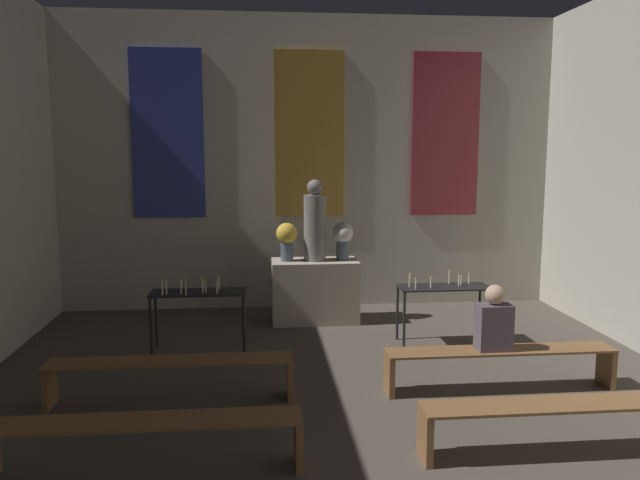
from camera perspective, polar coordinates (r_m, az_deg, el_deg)
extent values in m
cube|color=#B2AD9E|center=(10.22, -0.99, 6.98)|extent=(8.23, 0.12, 4.71)
cube|color=navy|center=(10.21, -13.76, 9.39)|extent=(1.12, 0.03, 2.64)
cube|color=olive|center=(10.14, -0.96, 9.63)|extent=(1.12, 0.03, 2.64)
cube|color=maroon|center=(10.56, 11.40, 9.42)|extent=(1.12, 0.03, 2.64)
cube|color=#ADA38E|center=(9.46, -0.48, -4.66)|extent=(1.29, 0.67, 0.93)
cylinder|color=slate|center=(9.30, -0.48, 1.11)|extent=(0.33, 0.33, 0.98)
sphere|color=slate|center=(9.24, -0.49, 4.84)|extent=(0.23, 0.23, 0.23)
cylinder|color=#4C5666|center=(9.32, -3.05, -0.99)|extent=(0.19, 0.19, 0.30)
sphere|color=gold|center=(9.28, -3.06, 0.61)|extent=(0.31, 0.31, 0.31)
cylinder|color=#4C5666|center=(9.39, 2.07, -0.91)|extent=(0.19, 0.19, 0.30)
sphere|color=silver|center=(9.35, 2.08, 0.68)|extent=(0.31, 0.31, 0.31)
cube|color=black|center=(8.17, -11.07, -4.73)|extent=(1.21, 0.46, 0.02)
cylinder|color=black|center=(8.15, -15.21, -7.72)|extent=(0.04, 0.04, 0.76)
cylinder|color=black|center=(8.04, -6.98, -7.71)|extent=(0.04, 0.04, 0.76)
cylinder|color=black|center=(8.54, -14.76, -6.98)|extent=(0.04, 0.04, 0.76)
cylinder|color=black|center=(8.43, -6.92, -6.96)|extent=(0.04, 0.04, 0.76)
cylinder|color=silver|center=(8.07, -12.59, -4.26)|extent=(0.02, 0.02, 0.17)
sphere|color=#F9CC4C|center=(8.05, -12.61, -3.60)|extent=(0.02, 0.02, 0.02)
cylinder|color=silver|center=(8.10, -13.86, -4.27)|extent=(0.02, 0.02, 0.16)
sphere|color=#F9CC4C|center=(8.08, -13.89, -3.63)|extent=(0.02, 0.02, 0.02)
cylinder|color=silver|center=(8.34, -12.20, -3.97)|extent=(0.02, 0.02, 0.13)
sphere|color=#F9CC4C|center=(8.33, -12.21, -3.46)|extent=(0.02, 0.02, 0.02)
cylinder|color=silver|center=(8.06, -10.69, -4.19)|extent=(0.02, 0.02, 0.17)
sphere|color=#F9CC4C|center=(8.04, -10.71, -3.51)|extent=(0.02, 0.02, 0.02)
cylinder|color=silver|center=(8.07, -14.22, -4.30)|extent=(0.02, 0.02, 0.17)
sphere|color=#F9CC4C|center=(8.05, -14.25, -3.62)|extent=(0.02, 0.02, 0.02)
cylinder|color=silver|center=(8.14, -10.41, -4.26)|extent=(0.02, 0.02, 0.12)
sphere|color=#F9CC4C|center=(8.13, -10.42, -3.76)|extent=(0.02, 0.02, 0.02)
cylinder|color=silver|center=(8.00, -12.16, -4.55)|extent=(0.02, 0.02, 0.12)
sphere|color=#F9CC4C|center=(7.98, -12.18, -4.06)|extent=(0.02, 0.02, 0.02)
cylinder|color=silver|center=(7.99, -9.40, -4.32)|extent=(0.02, 0.02, 0.16)
sphere|color=#F9CC4C|center=(7.97, -9.42, -3.68)|extent=(0.02, 0.02, 0.02)
cylinder|color=silver|center=(8.23, -9.22, -3.98)|extent=(0.02, 0.02, 0.15)
sphere|color=#F9CC4C|center=(8.21, -9.23, -3.37)|extent=(0.02, 0.02, 0.02)
cube|color=black|center=(8.49, 11.25, -4.24)|extent=(1.21, 0.46, 0.02)
cylinder|color=black|center=(8.25, 7.71, -7.31)|extent=(0.04, 0.04, 0.76)
cylinder|color=black|center=(8.58, 15.30, -6.91)|extent=(0.04, 0.04, 0.76)
cylinder|color=black|center=(8.63, 7.08, -6.60)|extent=(0.04, 0.04, 0.76)
cylinder|color=black|center=(8.95, 14.37, -6.26)|extent=(0.04, 0.04, 0.76)
cylinder|color=silver|center=(8.64, 12.78, -3.68)|extent=(0.02, 0.02, 0.10)
sphere|color=#F9CC4C|center=(8.63, 12.80, -3.28)|extent=(0.02, 0.02, 0.02)
cylinder|color=silver|center=(8.72, 13.46, -3.62)|extent=(0.02, 0.02, 0.09)
sphere|color=#F9CC4C|center=(8.71, 13.47, -3.24)|extent=(0.02, 0.02, 0.02)
cylinder|color=silver|center=(8.24, 8.74, -4.04)|extent=(0.02, 0.02, 0.13)
sphere|color=#F9CC4C|center=(8.23, 8.75, -3.53)|extent=(0.02, 0.02, 0.02)
cylinder|color=silver|center=(8.37, 8.18, -3.96)|extent=(0.02, 0.02, 0.09)
sphere|color=#F9CC4C|center=(8.36, 8.19, -3.58)|extent=(0.02, 0.02, 0.02)
cylinder|color=silver|center=(8.53, 12.58, -3.74)|extent=(0.02, 0.02, 0.12)
sphere|color=#F9CC4C|center=(8.52, 12.59, -3.26)|extent=(0.02, 0.02, 0.02)
cylinder|color=silver|center=(8.66, 11.73, -3.41)|extent=(0.02, 0.02, 0.16)
sphere|color=#F9CC4C|center=(8.64, 11.75, -2.81)|extent=(0.02, 0.02, 0.02)
cylinder|color=silver|center=(8.71, 13.46, -3.53)|extent=(0.02, 0.02, 0.12)
sphere|color=#F9CC4C|center=(8.70, 13.48, -3.07)|extent=(0.02, 0.02, 0.02)
cylinder|color=silver|center=(8.35, 10.09, -3.91)|extent=(0.02, 0.02, 0.13)
sphere|color=#F9CC4C|center=(8.33, 10.11, -3.40)|extent=(0.02, 0.02, 0.02)
cylinder|color=silver|center=(8.37, 8.22, -3.73)|extent=(0.02, 0.02, 0.16)
sphere|color=#F9CC4C|center=(8.35, 8.23, -3.13)|extent=(0.02, 0.02, 0.02)
cube|color=brown|center=(5.33, -15.64, -15.69)|extent=(2.49, 0.36, 0.03)
cube|color=brown|center=(5.36, -1.97, -17.94)|extent=(0.06, 0.32, 0.43)
cube|color=brown|center=(5.85, 21.55, -13.78)|extent=(2.49, 0.36, 0.03)
cube|color=brown|center=(5.52, 9.58, -17.24)|extent=(0.06, 0.32, 0.43)
cube|color=brown|center=(6.66, -13.47, -10.69)|extent=(2.49, 0.36, 0.03)
cube|color=brown|center=(7.01, -23.52, -12.18)|extent=(0.06, 0.32, 0.43)
cube|color=brown|center=(6.68, -2.78, -12.48)|extent=(0.06, 0.32, 0.43)
cube|color=brown|center=(7.08, 16.18, -9.65)|extent=(2.49, 0.36, 0.03)
cube|color=brown|center=(6.81, 6.35, -12.11)|extent=(0.06, 0.32, 0.43)
cube|color=brown|center=(7.67, 24.70, -10.48)|extent=(0.06, 0.32, 0.43)
cube|color=#564C56|center=(6.98, 15.60, -7.67)|extent=(0.36, 0.24, 0.49)
sphere|color=tan|center=(6.89, 15.72, -4.84)|extent=(0.21, 0.21, 0.21)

